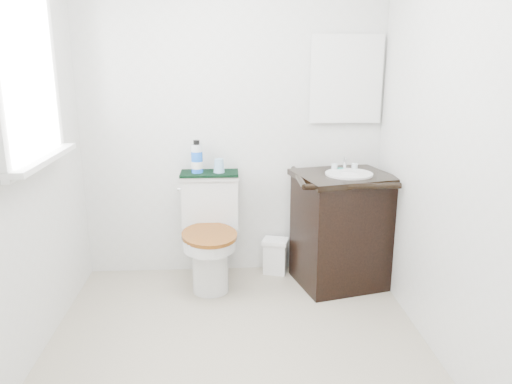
{
  "coord_description": "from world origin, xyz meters",
  "views": [
    {
      "loc": [
        -0.04,
        -2.43,
        1.61
      ],
      "look_at": [
        0.15,
        0.75,
        0.74
      ],
      "focal_mm": 35.0,
      "sensor_mm": 36.0,
      "label": 1
    }
  ],
  "objects": [
    {
      "name": "soap_bar",
      "position": [
        0.76,
        1.02,
        0.83
      ],
      "size": [
        0.08,
        0.05,
        0.02
      ],
      "primitive_type": "ellipsoid",
      "color": "#187468",
      "rests_on": "vanity"
    },
    {
      "name": "toilet",
      "position": [
        -0.17,
        0.97,
        0.35
      ],
      "size": [
        0.43,
        0.65,
        0.78
      ],
      "color": "silver",
      "rests_on": "floor"
    },
    {
      "name": "wall_front",
      "position": [
        0.0,
        -1.2,
        1.2
      ],
      "size": [
        2.4,
        0.0,
        2.4
      ],
      "primitive_type": "plane",
      "rotation": [
        -1.57,
        0.0,
        0.0
      ],
      "color": "silver",
      "rests_on": "ground"
    },
    {
      "name": "towel",
      "position": [
        -0.17,
        1.09,
        0.79
      ],
      "size": [
        0.42,
        0.22,
        0.02
      ],
      "primitive_type": "cube",
      "color": "black",
      "rests_on": "toilet"
    },
    {
      "name": "floor",
      "position": [
        0.0,
        0.0,
        0.0
      ],
      "size": [
        2.4,
        2.4,
        0.0
      ],
      "primitive_type": "plane",
      "color": "#A79B86",
      "rests_on": "ground"
    },
    {
      "name": "mirror",
      "position": [
        0.82,
        1.18,
        1.45
      ],
      "size": [
        0.5,
        0.02,
        0.6
      ],
      "primitive_type": "cube",
      "color": "silver",
      "rests_on": "wall_back"
    },
    {
      "name": "wall_back",
      "position": [
        0.0,
        1.2,
        1.2
      ],
      "size": [
        2.4,
        0.0,
        2.4
      ],
      "primitive_type": "plane",
      "rotation": [
        1.57,
        0.0,
        0.0
      ],
      "color": "silver",
      "rests_on": "ground"
    },
    {
      "name": "wall_right",
      "position": [
        1.1,
        0.0,
        1.2
      ],
      "size": [
        0.0,
        2.4,
        2.4
      ],
      "primitive_type": "plane",
      "rotation": [
        1.57,
        0.0,
        -1.57
      ],
      "color": "silver",
      "rests_on": "ground"
    },
    {
      "name": "trash_bin",
      "position": [
        0.31,
        1.1,
        0.14
      ],
      "size": [
        0.22,
        0.2,
        0.27
      ],
      "color": "white",
      "rests_on": "floor"
    },
    {
      "name": "vanity",
      "position": [
        0.77,
        0.9,
        0.43
      ],
      "size": [
        0.74,
        0.68,
        0.92
      ],
      "color": "black",
      "rests_on": "floor"
    },
    {
      "name": "window",
      "position": [
        -1.07,
        0.25,
        1.55
      ],
      "size": [
        0.02,
        0.7,
        0.9
      ],
      "primitive_type": "cube",
      "color": "white",
      "rests_on": "wall_left"
    },
    {
      "name": "wall_left",
      "position": [
        -1.1,
        0.0,
        1.2
      ],
      "size": [
        0.0,
        2.4,
        2.4
      ],
      "primitive_type": "plane",
      "rotation": [
        1.57,
        0.0,
        1.57
      ],
      "color": "silver",
      "rests_on": "ground"
    },
    {
      "name": "mouthwash_bottle",
      "position": [
        -0.26,
        1.08,
        0.91
      ],
      "size": [
        0.08,
        0.08,
        0.23
      ],
      "color": "blue",
      "rests_on": "towel"
    },
    {
      "name": "cup",
      "position": [
        -0.1,
        1.08,
        0.85
      ],
      "size": [
        0.08,
        0.08,
        0.1
      ],
      "primitive_type": "cone",
      "color": "#80ADD2",
      "rests_on": "towel"
    }
  ]
}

